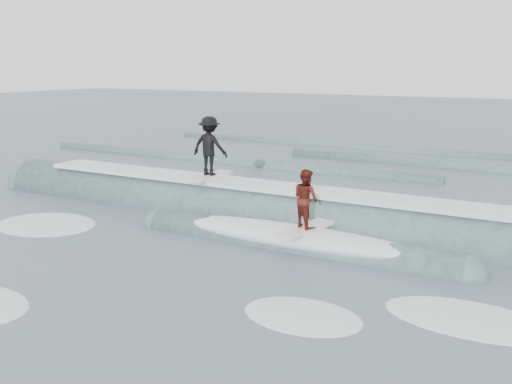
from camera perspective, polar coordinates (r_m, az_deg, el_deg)
The scene contains 6 objects.
ground at distance 13.73m, azimuth -9.47°, elevation -8.20°, with size 160.00×160.00×0.00m, color #415360.
breaking_wave at distance 17.84m, azimuth 1.79°, elevation -2.98°, with size 23.91×3.85×2.15m.
surfer_black at distance 18.94m, azimuth -4.66°, elevation 4.44°, with size 1.28×2.01×2.05m.
surfer_red at distance 15.08m, azimuth 4.99°, elevation -1.05°, with size 0.96×2.07×1.67m.
whitewater at distance 13.50m, azimuth -8.94°, elevation -8.55°, with size 15.59×7.05×0.10m.
far_swells at distance 29.44m, azimuth 10.98°, elevation 2.93°, with size 35.31×8.65×0.80m.
Camera 1 is at (8.08, -9.99, 4.84)m, focal length 40.00 mm.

